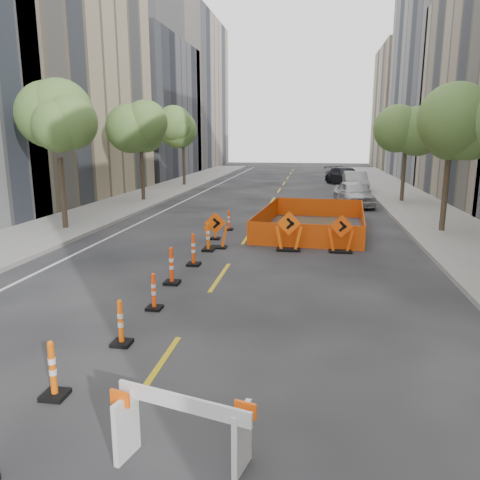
% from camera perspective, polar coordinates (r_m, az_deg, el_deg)
% --- Properties ---
extents(ground_plane, '(140.00, 140.00, 0.00)m').
position_cam_1_polar(ground_plane, '(10.70, -6.73, -10.66)').
color(ground_plane, black).
extents(sidewalk_left, '(4.00, 90.00, 0.15)m').
position_cam_1_polar(sidewalk_left, '(24.81, -19.44, 2.19)').
color(sidewalk_left, gray).
rests_on(sidewalk_left, ground).
extents(sidewalk_right, '(4.00, 90.00, 0.15)m').
position_cam_1_polar(sidewalk_right, '(22.73, 24.79, 0.86)').
color(sidewalk_right, gray).
rests_on(sidewalk_right, ground).
extents(bld_left_d, '(12.00, 16.00, 14.00)m').
position_cam_1_polar(bld_left_d, '(52.59, -13.57, 15.17)').
color(bld_left_d, '#4C4C51').
rests_on(bld_left_d, ground).
extents(bld_left_e, '(12.00, 20.00, 20.00)m').
position_cam_1_polar(bld_left_e, '(68.24, -8.24, 17.20)').
color(bld_left_e, gray).
rests_on(bld_left_e, ground).
extents(bld_right_d, '(12.00, 18.00, 20.00)m').
position_cam_1_polar(bld_right_d, '(51.99, 26.15, 17.65)').
color(bld_right_d, gray).
rests_on(bld_right_d, ground).
extents(bld_right_e, '(12.00, 14.00, 16.00)m').
position_cam_1_polar(bld_right_e, '(69.64, 21.52, 14.74)').
color(bld_right_e, tan).
rests_on(bld_right_e, ground).
extents(tree_l_b, '(2.80, 2.80, 5.95)m').
position_cam_1_polar(tree_l_b, '(22.43, -21.34, 12.48)').
color(tree_l_b, '#382B1E').
rests_on(tree_l_b, ground).
extents(tree_l_c, '(2.80, 2.80, 5.95)m').
position_cam_1_polar(tree_l_c, '(31.50, -12.04, 12.79)').
color(tree_l_c, '#382B1E').
rests_on(tree_l_c, ground).
extents(tree_l_d, '(2.80, 2.80, 5.95)m').
position_cam_1_polar(tree_l_d, '(41.01, -6.96, 12.82)').
color(tree_l_d, '#382B1E').
rests_on(tree_l_d, ground).
extents(tree_r_b, '(2.80, 2.80, 5.95)m').
position_cam_1_polar(tree_r_b, '(22.20, 24.33, 12.25)').
color(tree_r_b, '#382B1E').
rests_on(tree_r_b, ground).
extents(tree_r_c, '(2.80, 2.80, 5.95)m').
position_cam_1_polar(tree_r_c, '(31.97, 19.65, 12.35)').
color(tree_r_c, '#382B1E').
rests_on(tree_r_c, ground).
extents(channelizer_1, '(0.39, 0.39, 1.00)m').
position_cam_1_polar(channelizer_1, '(8.43, -21.88, -14.42)').
color(channelizer_1, '#DE5709').
rests_on(channelizer_1, ground).
extents(channelizer_2, '(0.39, 0.39, 0.98)m').
position_cam_1_polar(channelizer_2, '(9.97, -14.35, -9.72)').
color(channelizer_2, '#FF5F0A').
rests_on(channelizer_2, ground).
extents(channelizer_3, '(0.37, 0.37, 0.94)m').
position_cam_1_polar(channelizer_3, '(11.77, -10.48, -6.17)').
color(channelizer_3, '#FF420A').
rests_on(channelizer_3, ground).
extents(channelizer_4, '(0.44, 0.44, 1.10)m').
position_cam_1_polar(channelizer_4, '(13.66, -8.35, -3.11)').
color(channelizer_4, '#E63A09').
rests_on(channelizer_4, ground).
extents(channelizer_5, '(0.43, 0.43, 1.09)m').
position_cam_1_polar(channelizer_5, '(15.54, -5.70, -1.16)').
color(channelizer_5, '#DE3C09').
rests_on(channelizer_5, ground).
extents(channelizer_6, '(0.43, 0.43, 1.10)m').
position_cam_1_polar(channelizer_6, '(17.48, -3.92, 0.42)').
color(channelizer_6, '#E35409').
rests_on(channelizer_6, ground).
extents(channelizer_7, '(0.39, 0.39, 0.98)m').
position_cam_1_polar(channelizer_7, '(19.50, -3.05, 1.49)').
color(channelizer_7, '#DF4909').
rests_on(channelizer_7, ground).
extents(channelizer_8, '(0.36, 0.36, 0.92)m').
position_cam_1_polar(channelizer_8, '(21.44, -1.36, 2.43)').
color(channelizer_8, '#E44209').
rests_on(channelizer_8, ground).
extents(chevron_sign_left, '(1.06, 0.82, 1.40)m').
position_cam_1_polar(chevron_sign_left, '(17.94, -2.99, 1.22)').
color(chevron_sign_left, '#DE4D09').
rests_on(chevron_sign_left, ground).
extents(chevron_sign_center, '(1.02, 0.63, 1.50)m').
position_cam_1_polar(chevron_sign_center, '(17.55, 5.97, 1.08)').
color(chevron_sign_center, '#F4580A').
rests_on(chevron_sign_center, ground).
extents(chevron_sign_right, '(1.06, 0.78, 1.42)m').
position_cam_1_polar(chevron_sign_right, '(17.58, 12.22, 0.76)').
color(chevron_sign_right, '#DA4209').
rests_on(chevron_sign_right, ground).
extents(safety_fence, '(5.03, 7.93, 0.95)m').
position_cam_1_polar(safety_fence, '(21.81, 8.84, 2.50)').
color(safety_fence, '#FF500D').
rests_on(safety_fence, ground).
extents(barricade_board, '(2.02, 1.05, 0.98)m').
position_cam_1_polar(barricade_board, '(6.56, -6.99, -21.95)').
color(barricade_board, silver).
rests_on(barricade_board, ground).
extents(parked_car_near, '(2.62, 4.77, 1.54)m').
position_cam_1_polar(parked_car_near, '(29.86, 13.72, 5.51)').
color(parked_car_near, '#B5B5B7').
rests_on(parked_car_near, ground).
extents(parked_car_mid, '(1.76, 4.81, 1.58)m').
position_cam_1_polar(parked_car_mid, '(37.57, 13.87, 6.89)').
color(parked_car_mid, gray).
rests_on(parked_car_mid, ground).
extents(parked_car_far, '(4.08, 5.76, 1.55)m').
position_cam_1_polar(parked_car_far, '(43.17, 12.73, 7.60)').
color(parked_car_far, black).
rests_on(parked_car_far, ground).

